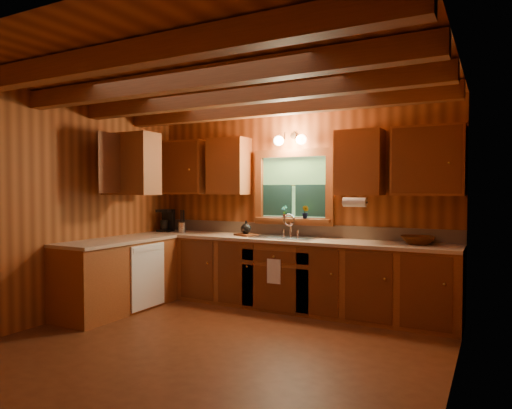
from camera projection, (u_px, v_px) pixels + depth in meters
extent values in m
plane|color=#572A15|center=(218.00, 345.00, 4.46)|extent=(4.20, 4.20, 0.00)
plane|color=brown|center=(217.00, 77.00, 4.37)|extent=(4.20, 4.20, 0.00)
plane|color=brown|center=(294.00, 206.00, 6.09)|extent=(4.20, 0.00, 4.20)
plane|color=brown|center=(46.00, 226.00, 2.73)|extent=(4.20, 0.00, 4.20)
plane|color=brown|center=(68.00, 208.00, 5.39)|extent=(0.00, 3.80, 3.80)
plane|color=brown|center=(453.00, 218.00, 3.43)|extent=(0.00, 3.80, 3.80)
cube|color=brown|center=(128.00, 56.00, 3.31)|extent=(4.20, 0.14, 0.18)
cube|color=brown|center=(192.00, 79.00, 4.02)|extent=(4.20, 0.14, 0.18)
cube|color=brown|center=(238.00, 96.00, 4.73)|extent=(4.20, 0.14, 0.18)
cube|color=brown|center=(272.00, 108.00, 5.43)|extent=(4.20, 0.14, 0.18)
cube|color=brown|center=(285.00, 274.00, 5.85)|extent=(4.20, 0.62, 0.86)
cube|color=brown|center=(118.00, 277.00, 5.70)|extent=(0.62, 1.60, 0.86)
cube|color=tan|center=(285.00, 239.00, 5.83)|extent=(4.20, 0.66, 0.04)
cube|color=tan|center=(118.00, 241.00, 5.68)|extent=(0.64, 1.60, 0.04)
cube|color=tan|center=(294.00, 230.00, 6.09)|extent=(4.20, 0.02, 0.16)
cube|color=white|center=(148.00, 276.00, 5.73)|extent=(0.02, 0.60, 0.80)
cube|color=brown|center=(184.00, 168.00, 6.72)|extent=(0.78, 0.34, 0.78)
cube|color=brown|center=(229.00, 166.00, 6.35)|extent=(0.55, 0.34, 0.78)
cube|color=brown|center=(359.00, 163.00, 5.49)|extent=(0.55, 0.34, 0.78)
cube|color=brown|center=(428.00, 161.00, 5.13)|extent=(0.78, 0.34, 0.78)
cube|color=brown|center=(120.00, 165.00, 5.90)|extent=(0.34, 1.10, 0.78)
cube|color=brown|center=(293.00, 153.00, 6.03)|extent=(1.12, 0.08, 0.10)
cube|color=brown|center=(293.00, 221.00, 6.06)|extent=(1.12, 0.08, 0.10)
cube|color=brown|center=(259.00, 187.00, 6.29)|extent=(0.10, 0.08, 0.80)
cube|color=brown|center=(330.00, 187.00, 5.81)|extent=(0.10, 0.08, 0.80)
cube|color=#3C7531|center=(294.00, 187.00, 6.08)|extent=(0.92, 0.01, 0.80)
cube|color=#113031|center=(277.00, 200.00, 6.17)|extent=(0.42, 0.02, 0.42)
cube|color=#113031|center=(310.00, 201.00, 5.95)|extent=(0.42, 0.02, 0.42)
cylinder|color=black|center=(294.00, 186.00, 6.06)|extent=(0.92, 0.01, 0.01)
cube|color=brown|center=(292.00, 220.00, 6.03)|extent=(1.06, 0.14, 0.04)
cylinder|color=black|center=(293.00, 136.00, 6.03)|extent=(0.08, 0.03, 0.08)
cylinder|color=black|center=(285.00, 136.00, 6.02)|extent=(0.09, 0.17, 0.08)
cylinder|color=black|center=(299.00, 135.00, 5.93)|extent=(0.09, 0.17, 0.08)
sphere|color=#FFE0A5|center=(279.00, 141.00, 6.00)|extent=(0.13, 0.13, 0.13)
sphere|color=#FFE0A5|center=(301.00, 139.00, 5.85)|extent=(0.13, 0.13, 0.13)
cylinder|color=white|center=(355.00, 202.00, 5.33)|extent=(0.27, 0.11, 0.11)
cube|color=white|center=(274.00, 271.00, 5.56)|extent=(0.18, 0.01, 0.30)
cube|color=silver|center=(285.00, 237.00, 5.84)|extent=(0.82, 0.48, 0.02)
cube|color=#262628|center=(272.00, 242.00, 5.93)|extent=(0.34, 0.40, 0.14)
cube|color=#262628|center=(299.00, 243.00, 5.75)|extent=(0.34, 0.40, 0.14)
cylinder|color=silver|center=(291.00, 228.00, 6.00)|extent=(0.04, 0.04, 0.22)
torus|color=silver|center=(289.00, 220.00, 5.94)|extent=(0.16, 0.02, 0.16)
cube|color=black|center=(165.00, 231.00, 6.70)|extent=(0.18, 0.23, 0.03)
cube|color=black|center=(168.00, 219.00, 6.76)|extent=(0.18, 0.08, 0.31)
cube|color=black|center=(164.00, 211.00, 6.68)|extent=(0.18, 0.21, 0.04)
cylinder|color=black|center=(164.00, 225.00, 6.67)|extent=(0.11, 0.11, 0.13)
cylinder|color=silver|center=(182.00, 227.00, 6.57)|extent=(0.12, 0.12, 0.14)
cylinder|color=black|center=(181.00, 217.00, 6.56)|extent=(0.03, 0.04, 0.21)
cylinder|color=black|center=(182.00, 217.00, 6.57)|extent=(0.01, 0.01, 0.21)
cylinder|color=black|center=(183.00, 217.00, 6.57)|extent=(0.03, 0.04, 0.21)
cylinder|color=black|center=(184.00, 217.00, 6.57)|extent=(0.04, 0.06, 0.21)
cube|color=#5C2B13|center=(246.00, 235.00, 6.10)|extent=(0.34, 0.30, 0.03)
sphere|color=black|center=(246.00, 229.00, 6.10)|extent=(0.14, 0.14, 0.14)
cylinder|color=black|center=(246.00, 222.00, 6.09)|extent=(0.02, 0.02, 0.04)
imported|color=#48230C|center=(418.00, 240.00, 5.15)|extent=(0.45, 0.45, 0.09)
imported|color=#5C2B13|center=(284.00, 212.00, 6.06)|extent=(0.10, 0.08, 0.17)
imported|color=#5C2B13|center=(305.00, 212.00, 5.90)|extent=(0.12, 0.11, 0.17)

